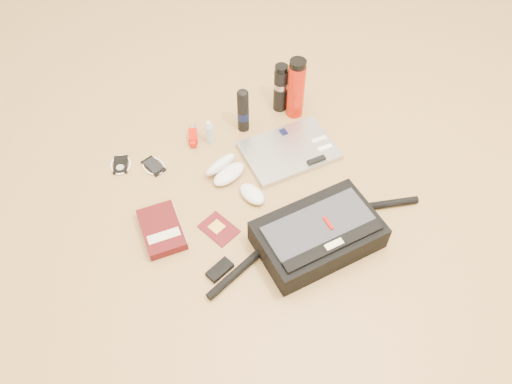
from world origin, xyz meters
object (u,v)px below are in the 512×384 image
messenger_bag (318,235)px  thermos_red (296,89)px  laptop (290,151)px  book (162,229)px  thermos_black (281,88)px

messenger_bag → thermos_red: bearing=66.4°
laptop → book: bearing=-166.3°
laptop → thermos_black: bearing=71.5°
book → thermos_red: 0.82m
laptop → thermos_black: (0.11, 0.25, 0.10)m
thermos_black → thermos_red: bearing=-57.5°
messenger_bag → thermos_black: 0.72m
book → thermos_red: bearing=29.3°
thermos_black → book: bearing=-153.8°
thermos_black → thermos_red: thermos_red is taller
thermos_red → book: bearing=-158.8°
messenger_bag → laptop: bearing=72.5°
laptop → messenger_bag: bearing=-105.3°
messenger_bag → laptop: 0.45m
messenger_bag → laptop: messenger_bag is taller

